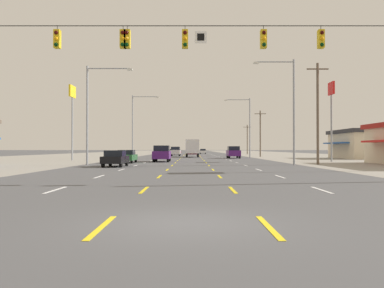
% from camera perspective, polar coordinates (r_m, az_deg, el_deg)
% --- Properties ---
extents(ground_plane, '(572.00, 572.00, 0.00)m').
position_cam_1_polar(ground_plane, '(75.01, 0.03, -1.86)').
color(ground_plane, '#4C4C4F').
extents(lot_apron_left, '(28.00, 440.00, 0.01)m').
position_cam_1_polar(lot_apron_left, '(79.03, -18.23, -1.76)').
color(lot_apron_left, gray).
rests_on(lot_apron_left, ground).
extents(lot_apron_right, '(28.00, 440.00, 0.01)m').
position_cam_1_polar(lot_apron_right, '(78.94, 18.31, -1.77)').
color(lot_apron_right, gray).
rests_on(lot_apron_right, ground).
extents(lane_markings, '(10.64, 227.60, 0.01)m').
position_cam_1_polar(lane_markings, '(113.50, 0.07, -1.43)').
color(lane_markings, white).
rests_on(lane_markings, ground).
extents(signal_span_wire, '(24.97, 0.53, 9.10)m').
position_cam_1_polar(signal_span_wire, '(20.66, -0.70, 10.03)').
color(signal_span_wire, brown).
rests_on(signal_span_wire, ground).
extents(sedan_far_left_nearest, '(1.80, 4.50, 1.46)m').
position_cam_1_polar(sedan_far_left_nearest, '(37.05, -10.60, -1.98)').
color(sedan_far_left_nearest, black).
rests_on(sedan_far_left_nearest, ground).
extents(sedan_far_left_near, '(1.80, 4.50, 1.46)m').
position_cam_1_polar(sedan_far_left_near, '(46.04, -9.00, -1.71)').
color(sedan_far_left_near, '#235B2D').
rests_on(sedan_far_left_near, ground).
extents(suv_inner_left_mid, '(1.98, 4.90, 1.98)m').
position_cam_1_polar(suv_inner_left_mid, '(49.67, -4.11, -1.32)').
color(suv_inner_left_mid, '#4C196B').
rests_on(suv_inner_left_mid, ground).
extents(suv_far_right_midfar, '(1.98, 4.90, 1.98)m').
position_cam_1_polar(suv_far_right_midfar, '(67.25, 5.97, -1.13)').
color(suv_far_right_midfar, '#4C196B').
rests_on(suv_far_right_midfar, ground).
extents(box_truck_center_turn_far, '(2.40, 7.20, 3.23)m').
position_cam_1_polar(box_truck_center_turn_far, '(74.95, 0.19, -0.46)').
color(box_truck_center_turn_far, maroon).
rests_on(box_truck_center_turn_far, ground).
extents(suv_inner_left_farther, '(1.98, 4.90, 1.98)m').
position_cam_1_polar(suv_inner_left_farther, '(86.30, -2.19, -1.02)').
color(suv_inner_left_farther, silver).
rests_on(suv_inner_left_farther, ground).
extents(sedan_inner_left_farthest, '(1.80, 4.50, 1.46)m').
position_cam_1_polar(sedan_inner_left_farthest, '(105.95, -1.94, -1.08)').
color(sedan_inner_left_farthest, maroon).
rests_on(sedan_inner_left_farthest, ground).
extents(sedan_inner_right_distant_a, '(1.80, 4.50, 1.46)m').
position_cam_1_polar(sedan_inner_right_distant_a, '(121.83, 1.68, -1.02)').
color(sedan_inner_right_distant_a, white).
rests_on(sedan_inner_right_distant_a, ground).
extents(sedan_far_left_distant_b, '(1.80, 4.50, 1.46)m').
position_cam_1_polar(sedan_far_left_distant_b, '(130.75, -3.09, -0.99)').
color(sedan_far_left_distant_b, '#235B2D').
rests_on(sedan_far_left_distant_b, ground).
extents(storefront_right_row_1, '(15.53, 12.01, 4.61)m').
position_cam_1_polar(storefront_right_row_1, '(71.73, 25.40, 0.00)').
color(storefront_right_row_1, beige).
rests_on(storefront_right_row_1, ground).
extents(pole_sign_left_row_1, '(0.24, 2.56, 10.19)m').
position_cam_1_polar(pole_sign_left_row_1, '(57.80, -16.34, 5.60)').
color(pole_sign_left_row_1, gray).
rests_on(pole_sign_left_row_1, ground).
extents(pole_sign_right_row_1, '(0.24, 1.86, 9.84)m').
position_cam_1_polar(pole_sign_right_row_1, '(53.20, 19.14, 5.49)').
color(pole_sign_right_row_1, gray).
rests_on(pole_sign_right_row_1, ground).
extents(streetlight_left_row_0, '(4.55, 0.26, 9.74)m').
position_cam_1_polar(streetlight_left_row_0, '(41.08, -13.74, 5.06)').
color(streetlight_left_row_0, gray).
rests_on(streetlight_left_row_0, ground).
extents(streetlight_right_row_0, '(4.08, 0.26, 10.39)m').
position_cam_1_polar(streetlight_right_row_0, '(41.06, 13.75, 5.46)').
color(streetlight_right_row_0, gray).
rests_on(streetlight_right_row_0, ground).
extents(streetlight_left_row_1, '(4.70, 0.26, 10.83)m').
position_cam_1_polar(streetlight_left_row_1, '(70.79, -7.86, 3.15)').
color(streetlight_left_row_1, gray).
rests_on(streetlight_left_row_1, ground).
extents(streetlight_right_row_1, '(4.50, 0.26, 10.30)m').
position_cam_1_polar(streetlight_right_row_1, '(70.73, 7.91, 2.91)').
color(streetlight_right_row_1, gray).
rests_on(streetlight_right_row_1, ground).
extents(utility_pole_right_row_0, '(2.20, 0.26, 10.27)m').
position_cam_1_polar(utility_pole_right_row_0, '(42.95, 17.41, 4.34)').
color(utility_pole_right_row_0, brown).
rests_on(utility_pole_right_row_0, ground).
extents(utility_pole_right_row_1, '(2.20, 0.26, 8.93)m').
position_cam_1_polar(utility_pole_right_row_1, '(79.48, 9.72, 1.58)').
color(utility_pole_right_row_1, brown).
rests_on(utility_pole_right_row_1, ground).
extents(utility_pole_right_row_2, '(2.20, 0.26, 8.18)m').
position_cam_1_polar(utility_pole_right_row_2, '(114.33, 7.92, 0.72)').
color(utility_pole_right_row_2, brown).
rests_on(utility_pole_right_row_2, ground).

